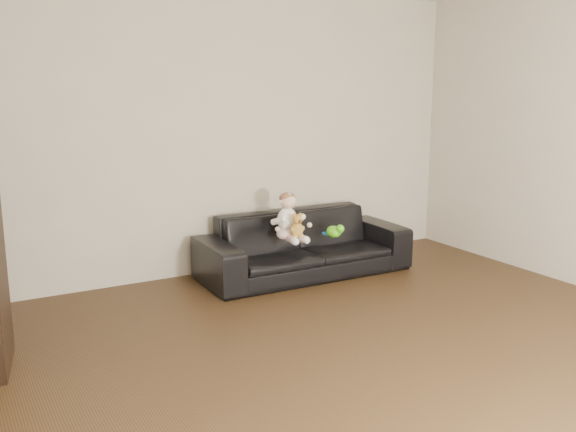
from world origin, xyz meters
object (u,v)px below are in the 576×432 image
toy_blue_disc (327,233)px  baby (289,219)px  toy_rattle (334,232)px  teddy_bear (297,226)px  sofa (304,244)px  toy_green (334,232)px

toy_blue_disc → baby: bearing=-175.9°
toy_rattle → teddy_bear: bearing=-168.0°
sofa → toy_blue_disc: sofa is taller
toy_green → toy_rattle: bearing=57.6°
teddy_bear → toy_rattle: bearing=14.2°
baby → toy_blue_disc: (0.43, 0.03, -0.19)m
sofa → teddy_bear: teddy_bear is taller
toy_green → toy_rattle: size_ratio=2.52×
teddy_bear → toy_rattle: (0.45, 0.09, -0.12)m
baby → toy_rattle: size_ratio=6.96×
baby → toy_green: bearing=-14.9°
sofa → teddy_bear: size_ratio=9.02×
sofa → toy_blue_disc: bearing=-19.8°
sofa → toy_rattle: 0.30m
baby → toy_green: size_ratio=2.77×
teddy_bear → sofa: bearing=50.3°
sofa → toy_blue_disc: (0.20, -0.08, 0.10)m
sofa → toy_green: bearing=-49.4°
sofa → toy_green: 0.32m
toy_green → sofa: bearing=129.9°
toy_green → toy_blue_disc: 0.15m
toy_blue_disc → toy_green: bearing=-97.5°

